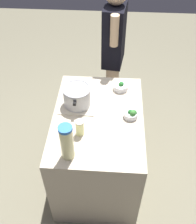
{
  "coord_description": "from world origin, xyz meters",
  "views": [
    {
      "loc": [
        -1.59,
        -0.1,
        2.52
      ],
      "look_at": [
        0.0,
        0.0,
        0.94
      ],
      "focal_mm": 43.51,
      "sensor_mm": 36.0,
      "label": 1
    }
  ],
  "objects": [
    {
      "name": "broccoli_bowl_front",
      "position": [
        0.37,
        -0.19,
        0.92
      ],
      "size": [
        0.13,
        0.13,
        0.08
      ],
      "color": "silver",
      "rests_on": "counter_slab"
    },
    {
      "name": "cooking_pot",
      "position": [
        0.14,
        0.19,
        0.99
      ],
      "size": [
        0.31,
        0.24,
        0.17
      ],
      "color": "#B7B7BC",
      "rests_on": "dish_cloth"
    },
    {
      "name": "person_cook",
      "position": [
        0.9,
        -0.11,
        0.92
      ],
      "size": [
        0.5,
        0.24,
        1.66
      ],
      "color": "tan",
      "rests_on": "ground_plane"
    },
    {
      "name": "mason_jar",
      "position": [
        -0.2,
        0.13,
        0.96
      ],
      "size": [
        0.07,
        0.07,
        0.14
      ],
      "color": "#E9EC9D",
      "rests_on": "counter_slab"
    },
    {
      "name": "dish_cloth",
      "position": [
        0.14,
        0.19,
        0.89
      ],
      "size": [
        0.28,
        0.31,
        0.01
      ],
      "primitive_type": "cube",
      "color": "beige",
      "rests_on": "counter_slab"
    },
    {
      "name": "broccoli_bowl_center",
      "position": [
        0.01,
        -0.28,
        0.92
      ],
      "size": [
        0.12,
        0.12,
        0.08
      ],
      "color": "silver",
      "rests_on": "counter_slab"
    },
    {
      "name": "ground_plane",
      "position": [
        0.0,
        0.0,
        0.0
      ],
      "size": [
        8.0,
        8.0,
        0.0
      ],
      "primitive_type": "plane",
      "color": "#716C57"
    },
    {
      "name": "counter_slab",
      "position": [
        0.0,
        0.0,
        0.45
      ],
      "size": [
        1.08,
        0.76,
        0.89
      ],
      "primitive_type": "cube",
      "color": "#B9AB93",
      "rests_on": "ground_plane"
    },
    {
      "name": "lemonade_pitcher",
      "position": [
        -0.42,
        0.19,
        1.05
      ],
      "size": [
        0.1,
        0.1,
        0.31
      ],
      "color": "beige",
      "rests_on": "counter_slab"
    }
  ]
}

